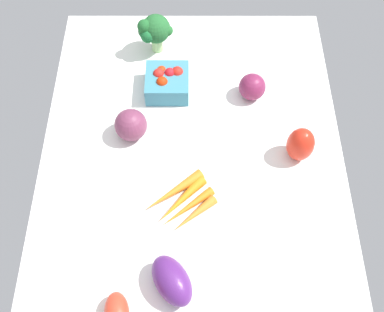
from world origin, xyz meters
The scene contains 8 objects.
tablecloth centered at (0.00, 0.00, 1.00)cm, with size 104.00×76.00×2.00cm, color white.
broccoli_head centered at (37.55, 10.74, 9.84)cm, with size 8.49×9.71×12.03cm.
eggplant centered at (-31.85, 4.26, 5.56)cm, with size 11.94×7.12×7.12cm, color #562372.
berry_basket centered at (22.87, 6.78, 5.18)cm, with size 11.53×11.53×6.87cm.
bell_pepper_red centered at (1.44, -26.32, 7.07)cm, with size 6.79×6.79×10.14cm, color red.
red_onion_near_basket centered at (20.78, -15.99, 5.61)cm, with size 7.21×7.21×7.21cm, color #782348.
red_onion_center centered at (7.89, 15.48, 6.14)cm, with size 8.27×8.27×8.27cm, color #733350.
carrot_bunch centered at (-12.10, 2.40, 3.33)cm, with size 16.75×17.90×2.94cm.
Camera 1 is at (-64.08, -0.06, 106.25)cm, focal length 45.79 mm.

